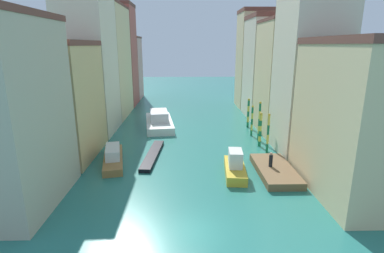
{
  "coord_description": "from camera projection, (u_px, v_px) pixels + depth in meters",
  "views": [
    {
      "loc": [
        -0.4,
        -17.69,
        12.11
      ],
      "look_at": [
        0.63,
        21.4,
        1.5
      ],
      "focal_mm": 28.24,
      "sensor_mm": 36.0,
      "label": 1
    }
  ],
  "objects": [
    {
      "name": "ground_plane",
      "position": [
        187.0,
        131.0,
        43.88
      ],
      "size": [
        154.0,
        154.0,
        0.0
      ],
      "primitive_type": "plane",
      "color": "#28756B"
    },
    {
      "name": "building_left_0",
      "position": [
        8.0,
        114.0,
        22.12
      ],
      "size": [
        6.21,
        10.08,
        14.45
      ],
      "color": "#BCB299",
      "rests_on": "ground"
    },
    {
      "name": "building_left_1",
      "position": [
        64.0,
        101.0,
        32.52
      ],
      "size": [
        6.21,
        10.34,
        12.58
      ],
      "color": "#DBB77A",
      "rests_on": "ground"
    },
    {
      "name": "building_left_2",
      "position": [
        89.0,
        62.0,
        41.15
      ],
      "size": [
        6.21,
        8.96,
        19.66
      ],
      "color": "beige",
      "rests_on": "ground"
    },
    {
      "name": "building_left_3",
      "position": [
        108.0,
        62.0,
        51.31
      ],
      "size": [
        6.21,
        11.83,
        18.59
      ],
      "color": "beige",
      "rests_on": "ground"
    },
    {
      "name": "building_left_4",
      "position": [
        120.0,
        56.0,
        60.81
      ],
      "size": [
        6.21,
        7.67,
        19.95
      ],
      "color": "#B25147",
      "rests_on": "ground"
    },
    {
      "name": "building_left_5",
      "position": [
        127.0,
        68.0,
        69.1
      ],
      "size": [
        6.21,
        7.37,
        13.93
      ],
      "color": "tan",
      "rests_on": "ground"
    },
    {
      "name": "building_right_0",
      "position": [
        355.0,
        118.0,
        24.26
      ],
      "size": [
        6.21,
        11.76,
        12.74
      ],
      "color": "beige",
      "rests_on": "ground"
    },
    {
      "name": "building_right_1",
      "position": [
        310.0,
        55.0,
        32.79
      ],
      "size": [
        6.21,
        7.72,
        22.07
      ],
      "color": "beige",
      "rests_on": "ground"
    },
    {
      "name": "building_right_2",
      "position": [
        283.0,
        77.0,
        41.85
      ],
      "size": [
        6.21,
        8.94,
        15.48
      ],
      "color": "beige",
      "rests_on": "ground"
    },
    {
      "name": "building_right_3",
      "position": [
        266.0,
        67.0,
        50.84
      ],
      "size": [
        6.21,
        9.25,
        16.88
      ],
      "color": "beige",
      "rests_on": "ground"
    },
    {
      "name": "building_right_4",
      "position": [
        254.0,
        60.0,
        59.11
      ],
      "size": [
        6.21,
        7.5,
        18.6
      ],
      "color": "beige",
      "rests_on": "ground"
    },
    {
      "name": "waterfront_dock",
      "position": [
        275.0,
        170.0,
        29.26
      ],
      "size": [
        3.34,
        7.51,
        0.69
      ],
      "color": "brown",
      "rests_on": "ground"
    },
    {
      "name": "person_on_dock",
      "position": [
        271.0,
        160.0,
        29.13
      ],
      "size": [
        0.36,
        0.36,
        1.43
      ],
      "color": "black",
      "rests_on": "waterfront_dock"
    },
    {
      "name": "mooring_pole_0",
      "position": [
        268.0,
        133.0,
        34.3
      ],
      "size": [
        0.29,
        0.29,
        4.7
      ],
      "color": "#197247",
      "rests_on": "ground"
    },
    {
      "name": "mooring_pole_1",
      "position": [
        260.0,
        129.0,
        36.7
      ],
      "size": [
        0.38,
        0.38,
        4.26
      ],
      "color": "#197247",
      "rests_on": "ground"
    },
    {
      "name": "mooring_pole_2",
      "position": [
        259.0,
        121.0,
        38.71
      ],
      "size": [
        0.3,
        0.3,
        5.2
      ],
      "color": "#197247",
      "rests_on": "ground"
    },
    {
      "name": "mooring_pole_3",
      "position": [
        252.0,
        120.0,
        41.0
      ],
      "size": [
        0.3,
        0.3,
        4.26
      ],
      "color": "#197247",
      "rests_on": "ground"
    },
    {
      "name": "mooring_pole_4",
      "position": [
        248.0,
        113.0,
        45.28
      ],
      "size": [
        0.36,
        0.36,
        4.42
      ],
      "color": "#197247",
      "rests_on": "ground"
    },
    {
      "name": "vaporetto_white",
      "position": [
        159.0,
        121.0,
        45.94
      ],
      "size": [
        5.11,
        10.82,
        2.46
      ],
      "color": "white",
      "rests_on": "ground"
    },
    {
      "name": "gondola_black",
      "position": [
        153.0,
        155.0,
        33.77
      ],
      "size": [
        1.91,
        9.26,
        0.41
      ],
      "color": "black",
      "rests_on": "ground"
    },
    {
      "name": "motorboat_0",
      "position": [
        235.0,
        166.0,
        28.98
      ],
      "size": [
        2.33,
        5.77,
        2.43
      ],
      "color": "gold",
      "rests_on": "ground"
    },
    {
      "name": "motorboat_1",
      "position": [
        113.0,
        157.0,
        31.88
      ],
      "size": [
        3.4,
        7.9,
        1.76
      ],
      "color": "olive",
      "rests_on": "ground"
    }
  ]
}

